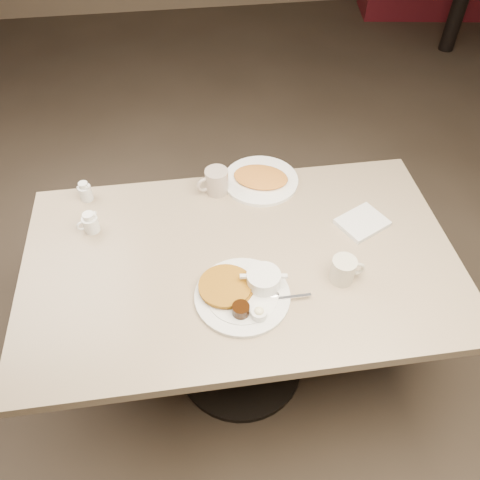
{
  "coord_description": "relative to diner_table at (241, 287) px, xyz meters",
  "views": [
    {
      "loc": [
        -0.16,
        -1.08,
        2.03
      ],
      "look_at": [
        0.0,
        0.02,
        0.82
      ],
      "focal_mm": 36.22,
      "sensor_mm": 36.0,
      "label": 1
    }
  ],
  "objects": [
    {
      "name": "room",
      "position": [
        0.0,
        0.0,
        0.82
      ],
      "size": [
        7.04,
        8.04,
        2.84
      ],
      "color": "#4C3F33",
      "rests_on": "ground"
    },
    {
      "name": "napkin",
      "position": [
        0.47,
        0.1,
        0.18
      ],
      "size": [
        0.21,
        0.19,
        0.02
      ],
      "color": "silver",
      "rests_on": "diner_table"
    },
    {
      "name": "hash_plate",
      "position": [
        0.14,
        0.39,
        0.18
      ],
      "size": [
        0.39,
        0.39,
        0.04
      ],
      "color": "white",
      "rests_on": "diner_table"
    },
    {
      "name": "main_plate",
      "position": [
        -0.01,
        -0.16,
        0.19
      ],
      "size": [
        0.39,
        0.35,
        0.07
      ],
      "color": "silver",
      "rests_on": "diner_table"
    },
    {
      "name": "diner_table",
      "position": [
        0.0,
        0.0,
        0.0
      ],
      "size": [
        1.5,
        0.9,
        0.75
      ],
      "color": "tan",
      "rests_on": "ground"
    },
    {
      "name": "coffee_mug_far",
      "position": [
        -0.05,
        0.36,
        0.22
      ],
      "size": [
        0.14,
        0.11,
        0.1
      ],
      "color": "#B2A394",
      "rests_on": "diner_table"
    },
    {
      "name": "creamer_right",
      "position": [
        -0.55,
        0.38,
        0.21
      ],
      "size": [
        0.07,
        0.06,
        0.08
      ],
      "color": "white",
      "rests_on": "diner_table"
    },
    {
      "name": "creamer_left",
      "position": [
        -0.52,
        0.21,
        0.21
      ],
      "size": [
        0.08,
        0.06,
        0.08
      ],
      "color": "white",
      "rests_on": "diner_table"
    },
    {
      "name": "coffee_mug_near",
      "position": [
        0.32,
        -0.14,
        0.22
      ],
      "size": [
        0.12,
        0.08,
        0.09
      ],
      "color": "beige",
      "rests_on": "diner_table"
    }
  ]
}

